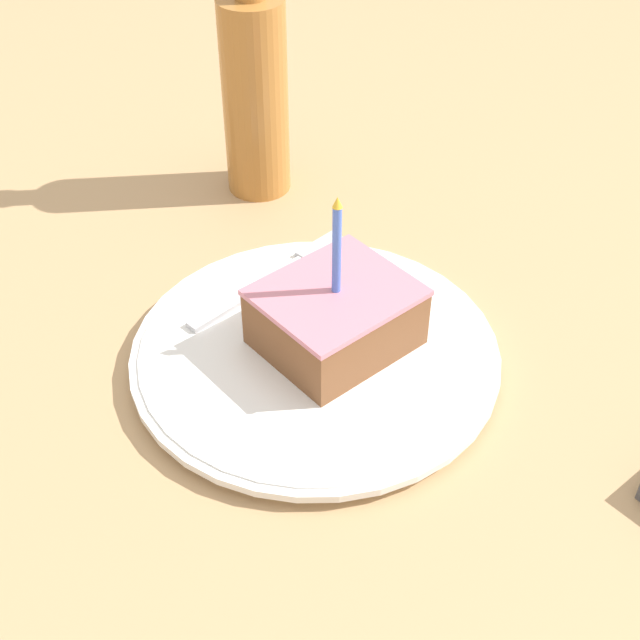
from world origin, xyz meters
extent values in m
cube|color=tan|center=(0.00, 0.00, -0.02)|extent=(2.40, 2.40, 0.04)
cylinder|color=white|center=(0.00, -0.01, 0.01)|extent=(0.27, 0.27, 0.02)
cylinder|color=white|center=(0.00, -0.01, 0.01)|extent=(0.28, 0.28, 0.01)
cube|color=brown|center=(-0.02, -0.01, 0.04)|extent=(0.11, 0.09, 0.05)
cube|color=#D17A8C|center=(-0.02, -0.01, 0.06)|extent=(0.11, 0.09, 0.00)
cylinder|color=#4C72E0|center=(-0.02, -0.01, 0.10)|extent=(0.01, 0.01, 0.07)
cone|color=yellow|center=(-0.02, -0.01, 0.14)|extent=(0.01, 0.01, 0.01)
cube|color=silver|center=(0.00, -0.09, 0.02)|extent=(0.12, 0.02, 0.00)
cube|color=silver|center=(-0.08, -0.10, 0.02)|extent=(0.05, 0.03, 0.00)
cylinder|color=#B27233|center=(-0.12, -0.24, 0.09)|extent=(0.06, 0.06, 0.19)
camera|label=1|loc=(0.32, 0.37, 0.47)|focal=50.00mm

